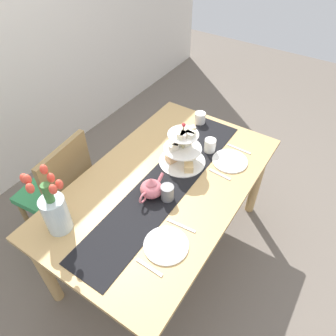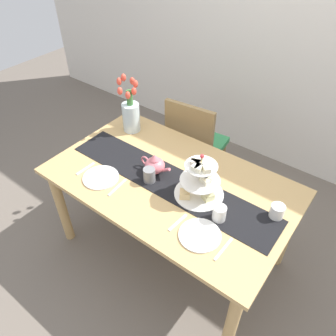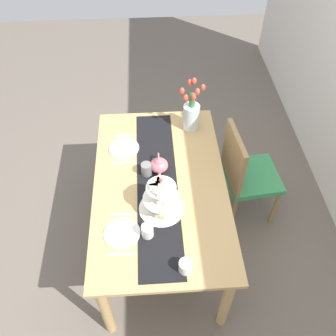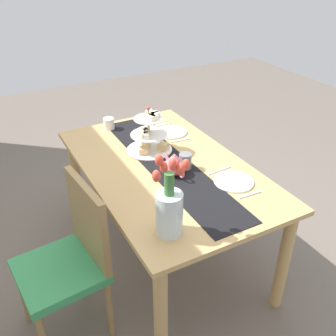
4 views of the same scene
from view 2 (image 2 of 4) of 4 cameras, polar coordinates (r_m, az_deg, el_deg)
name	(u,v)px [view 2 (image 2 of 4)]	position (r m, az deg, el deg)	size (l,w,h in m)	color
ground_plane	(170,248)	(2.64, 0.35, -13.74)	(8.00, 8.00, 0.00)	#6B6056
room_wall_rear	(287,24)	(3.06, 19.90, 22.52)	(6.00, 0.08, 2.60)	silver
dining_table	(170,191)	(2.16, 0.42, -4.04)	(1.56, 0.93, 0.73)	tan
chair_left	(194,142)	(2.79, 4.61, 4.50)	(0.46, 0.46, 0.91)	olive
table_runner	(169,181)	(2.07, 0.11, -2.29)	(1.46, 0.28, 0.00)	black
tiered_cake_stand	(200,182)	(1.93, 5.51, -2.36)	(0.30, 0.30, 0.30)	beige
teapot	(155,165)	(2.11, -2.33, 0.57)	(0.24, 0.13, 0.14)	#D66B75
tulip_vase	(131,113)	(2.47, -6.49, 9.50)	(0.16, 0.19, 0.43)	silver
cream_jug	(277,211)	(1.94, 18.42, -7.17)	(0.08, 0.08, 0.09)	white
dinner_plate_left	(101,177)	(2.14, -11.58, -1.62)	(0.23, 0.23, 0.01)	white
fork_left	(85,169)	(2.23, -14.14, -0.12)	(0.02, 0.15, 0.01)	silver
knife_left	(117,187)	(2.06, -8.79, -3.33)	(0.01, 0.17, 0.01)	silver
dinner_plate_right	(200,235)	(1.80, 5.55, -11.51)	(0.23, 0.23, 0.01)	white
fork_right	(178,222)	(1.84, 1.72, -9.44)	(0.02, 0.15, 0.01)	silver
knife_right	(223,249)	(1.76, 9.61, -13.71)	(0.01, 0.17, 0.01)	silver
mug_grey	(149,175)	(2.05, -3.27, -1.23)	(0.08, 0.08, 0.10)	slate
mug_white_text	(219,213)	(1.85, 8.89, -7.80)	(0.08, 0.08, 0.10)	white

